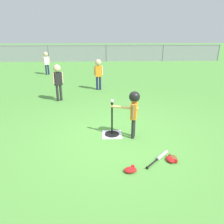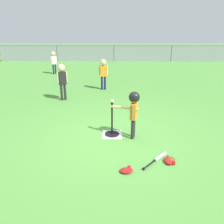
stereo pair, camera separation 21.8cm
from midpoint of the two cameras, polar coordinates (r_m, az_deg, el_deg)
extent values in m
plane|color=#51933D|center=(4.89, 1.61, -6.77)|extent=(60.00, 60.00, 0.00)
cube|color=white|center=(5.03, 1.24, -5.82)|extent=(0.44, 0.44, 0.01)
cylinder|color=black|center=(5.03, 1.25, -5.73)|extent=(0.32, 0.32, 0.03)
cylinder|color=black|center=(4.87, 1.28, -1.70)|extent=(0.04, 0.04, 0.74)
cylinder|color=black|center=(4.74, 1.32, 2.33)|extent=(0.06, 0.06, 0.02)
sphere|color=white|center=(4.73, 1.32, 2.87)|extent=(0.07, 0.07, 0.07)
cylinder|color=#262626|center=(4.79, 6.64, -4.50)|extent=(0.07, 0.07, 0.45)
cylinder|color=#262626|center=(4.88, 6.89, -4.01)|extent=(0.07, 0.07, 0.45)
cube|color=orange|center=(4.67, 6.98, 0.19)|extent=(0.18, 0.23, 0.35)
cylinder|color=#8C6647|center=(4.55, 6.67, -0.05)|extent=(0.05, 0.05, 0.30)
cylinder|color=#8C6647|center=(4.78, 7.30, 0.98)|extent=(0.05, 0.05, 0.30)
sphere|color=#8C6647|center=(4.58, 7.13, 3.54)|extent=(0.20, 0.20, 0.20)
sphere|color=black|center=(4.57, 7.15, 3.83)|extent=(0.23, 0.23, 0.23)
cylinder|color=#DBB266|center=(4.70, 4.50, 1.11)|extent=(0.59, 0.24, 0.06)
cylinder|color=#191E4C|center=(11.95, -13.89, 10.75)|extent=(0.08, 0.08, 0.51)
cylinder|color=#191E4C|center=(11.93, -14.43, 10.69)|extent=(0.08, 0.08, 0.51)
cube|color=white|center=(11.87, -14.35, 12.85)|extent=(0.26, 0.21, 0.39)
cylinder|color=beige|center=(11.89, -13.68, 13.05)|extent=(0.06, 0.06, 0.34)
cylinder|color=beige|center=(11.84, -15.05, 12.91)|extent=(0.06, 0.06, 0.34)
sphere|color=beige|center=(11.83, -14.50, 14.38)|extent=(0.22, 0.22, 0.22)
cylinder|color=#262626|center=(7.50, -11.24, 5.10)|extent=(0.08, 0.08, 0.53)
cylinder|color=#262626|center=(7.46, -12.08, 4.95)|extent=(0.08, 0.08, 0.53)
cube|color=black|center=(7.37, -11.93, 8.54)|extent=(0.27, 0.25, 0.41)
cylinder|color=beige|center=(7.41, -10.88, 8.93)|extent=(0.06, 0.06, 0.35)
cylinder|color=beige|center=(7.31, -13.04, 8.60)|extent=(0.06, 0.06, 0.35)
sphere|color=beige|center=(7.30, -12.13, 11.11)|extent=(0.24, 0.24, 0.24)
cylinder|color=#191E4C|center=(8.60, -1.11, 7.52)|extent=(0.08, 0.08, 0.52)
cylinder|color=#191E4C|center=(8.60, -1.88, 7.50)|extent=(0.08, 0.08, 0.52)
cube|color=orange|center=(8.50, -1.53, 10.53)|extent=(0.24, 0.16, 0.40)
cylinder|color=beige|center=(8.51, -0.54, 10.74)|extent=(0.06, 0.06, 0.35)
cylinder|color=beige|center=(8.49, -2.52, 10.70)|extent=(0.06, 0.06, 0.35)
sphere|color=beige|center=(8.45, -1.55, 12.72)|extent=(0.23, 0.23, 0.23)
cylinder|color=silver|center=(4.31, 13.85, -11.13)|extent=(0.28, 0.30, 0.06)
cylinder|color=black|center=(4.05, 11.23, -13.19)|extent=(0.26, 0.28, 0.03)
cylinder|color=black|center=(3.93, 9.78, -14.30)|extent=(0.05, 0.05, 0.05)
ellipsoid|color=#B21919|center=(3.84, 5.43, -14.83)|extent=(0.25, 0.20, 0.07)
cube|color=#B21919|center=(3.91, 6.11, -14.11)|extent=(0.06, 0.05, 0.06)
ellipsoid|color=brown|center=(4.24, 16.34, -11.86)|extent=(0.25, 0.27, 0.07)
cube|color=brown|center=(4.31, 15.63, -11.21)|extent=(0.06, 0.06, 0.06)
ellipsoid|color=#B21919|center=(4.21, 15.88, -12.09)|extent=(0.18, 0.23, 0.07)
cube|color=#B21919|center=(4.18, 17.13, -12.48)|extent=(0.04, 0.05, 0.06)
cylinder|color=slate|center=(17.79, -26.56, 13.50)|extent=(0.06, 0.06, 1.15)
cylinder|color=slate|center=(16.41, -13.60, 14.60)|extent=(0.06, 0.06, 1.15)
cylinder|color=slate|center=(15.93, 0.99, 14.99)|extent=(0.06, 0.06, 1.15)
cylinder|color=slate|center=(16.45, 15.54, 14.45)|extent=(0.06, 0.06, 1.15)
cube|color=gray|center=(15.88, 1.00, 16.84)|extent=(16.00, 0.03, 0.03)
cube|color=gray|center=(15.93, 0.99, 14.99)|extent=(16.00, 0.01, 1.15)
camera|label=1|loc=(0.11, -88.70, 0.50)|focal=35.33mm
camera|label=2|loc=(0.11, 91.30, -0.50)|focal=35.33mm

